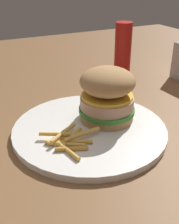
# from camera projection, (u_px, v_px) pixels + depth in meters

# --- Properties ---
(ground_plane) EXTENTS (1.60, 1.60, 0.00)m
(ground_plane) POSITION_uv_depth(u_px,v_px,m) (97.00, 126.00, 0.54)
(ground_plane) COLOR brown
(plate) EXTENTS (0.28, 0.28, 0.01)m
(plate) POSITION_uv_depth(u_px,v_px,m) (89.00, 129.00, 0.52)
(plate) COLOR white
(plate) RESTS_ON ground_plane
(sandwich) EXTENTS (0.11, 0.11, 0.10)m
(sandwich) POSITION_uv_depth(u_px,v_px,m) (108.00, 95.00, 0.52)
(sandwich) COLOR tan
(sandwich) RESTS_ON plate
(fries_pile) EXTENTS (0.10, 0.09, 0.01)m
(fries_pile) POSITION_uv_depth(u_px,v_px,m) (69.00, 140.00, 0.46)
(fries_pile) COLOR gold
(fries_pile) RESTS_ON plate
(ketchup_bottle) EXTENTS (0.04, 0.04, 0.15)m
(ketchup_bottle) POSITION_uv_depth(u_px,v_px,m) (123.00, 51.00, 0.74)
(ketchup_bottle) COLOR #B21914
(ketchup_bottle) RESTS_ON ground_plane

